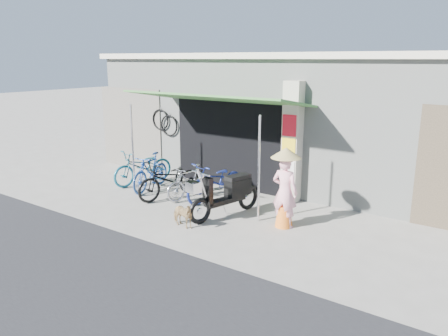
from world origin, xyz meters
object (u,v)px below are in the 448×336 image
Objects in this scene: street_dog at (182,215)px; moped at (227,194)px; bike_black at (170,179)px; bike_navy at (216,181)px; bike_blue at (151,172)px; bike_silver at (190,182)px; bike_teal at (143,167)px; nun at (285,188)px.

moped is (0.39, 1.12, 0.25)m from street_dog.
bike_black is 1.01× the size of bike_navy.
bike_black reaches higher than street_dog.
bike_blue is 0.88× the size of bike_black.
bike_black reaches higher than bike_silver.
moped reaches higher than bike_black.
street_dog is at bearing -44.35° from bike_blue.
bike_teal reaches higher than bike_navy.
bike_navy is 2.00m from street_dog.
bike_navy is (1.06, 0.54, -0.00)m from bike_black.
street_dog is (1.10, -1.62, -0.16)m from bike_silver.
bike_blue is 2.52× the size of street_dog.
nun is at bearing 4.94° from bike_silver.
bike_navy is 2.84× the size of street_dog.
bike_black is 1.09× the size of nun.
bike_teal is 1.61m from bike_black.
bike_blue is 0.96m from bike_black.
bike_navy is at bearing 11.74° from bike_teal.
bike_silver is (1.98, -0.32, -0.06)m from bike_teal.
bike_silver is 1.57m from moped.
bike_teal is 1.30× the size of bike_silver.
bike_teal reaches higher than bike_silver.
bike_teal is 1.01× the size of bike_navy.
bike_navy is (2.58, -0.01, -0.01)m from bike_teal.
bike_teal is 4.91m from nun.
bike_black is at bearing -3.25° from nun.
bike_teal is at bearing 65.73° from street_dog.
bike_navy is at bearing 152.08° from moped.
nun is (1.38, 0.16, 0.33)m from moped.
bike_black is at bearing 56.44° from street_dog.
moped reaches higher than bike_navy.
bike_navy is at bearing -2.84° from bike_blue.
bike_teal reaches higher than street_dog.
nun reaches higher than bike_blue.
bike_black is at bearing -26.08° from bike_blue.
bike_teal is 3.64m from street_dog.
street_dog is at bearing -28.39° from bike_black.
nun is (3.33, -0.10, 0.36)m from bike_black.
bike_silver is at bearing 2.95° from bike_teal.
bike_navy is at bearing -17.30° from nun.
street_dog is 0.38× the size of nun.
bike_navy is 1.08× the size of nun.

